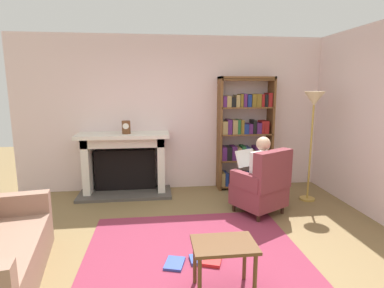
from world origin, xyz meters
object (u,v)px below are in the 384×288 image
at_px(seated_reader, 257,171).
at_px(side_table, 224,251).
at_px(mantel_clock, 126,127).
at_px(bookshelf, 245,136).
at_px(armchair_reading, 262,186).
at_px(floor_lamp, 314,109).
at_px(fireplace, 125,161).

xyz_separation_m(seated_reader, side_table, (-0.88, -1.75, -0.22)).
distance_m(mantel_clock, bookshelf, 2.08).
relative_size(armchair_reading, seated_reader, 0.85).
xyz_separation_m(bookshelf, floor_lamp, (0.87, -0.73, 0.52)).
height_order(armchair_reading, seated_reader, seated_reader).
height_order(armchair_reading, side_table, armchair_reading).
xyz_separation_m(bookshelf, side_table, (-1.01, -2.84, -0.57)).
bearing_deg(fireplace, floor_lamp, -13.06).
bearing_deg(seated_reader, mantel_clock, -55.30).
xyz_separation_m(bookshelf, armchair_reading, (-0.07, -1.19, -0.54)).
bearing_deg(bookshelf, armchair_reading, -93.54).
relative_size(armchair_reading, side_table, 1.73).
distance_m(fireplace, seated_reader, 2.26).
height_order(fireplace, side_table, fireplace).
bearing_deg(bookshelf, mantel_clock, -176.26).
relative_size(seated_reader, side_table, 2.04).
bearing_deg(mantel_clock, seated_reader, -26.25).
relative_size(fireplace, side_table, 2.78).
bearing_deg(mantel_clock, fireplace, 117.60).
bearing_deg(mantel_clock, bookshelf, 3.74).
xyz_separation_m(fireplace, side_table, (1.11, -2.81, -0.16)).
height_order(bookshelf, armchair_reading, bookshelf).
xyz_separation_m(armchair_reading, floor_lamp, (0.94, 0.47, 1.07)).
xyz_separation_m(mantel_clock, bookshelf, (2.07, 0.14, -0.20)).
relative_size(armchair_reading, floor_lamp, 0.55).
height_order(fireplace, seated_reader, seated_reader).
height_order(bookshelf, floor_lamp, bookshelf).
bearing_deg(fireplace, bookshelf, 0.88).
height_order(armchair_reading, floor_lamp, floor_lamp).
xyz_separation_m(mantel_clock, armchair_reading, (1.99, -1.06, -0.75)).
distance_m(mantel_clock, seated_reader, 2.23).
bearing_deg(armchair_reading, fireplace, -58.58).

